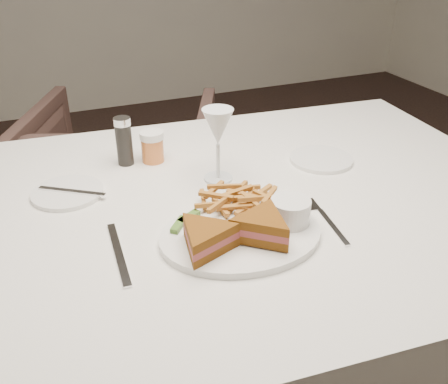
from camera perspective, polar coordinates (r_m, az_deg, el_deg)
ground at (r=1.92m, az=5.32°, el=-13.71°), size 5.00×5.00×0.00m
table at (r=1.33m, az=-0.85°, el=-15.19°), size 1.56×1.11×0.75m
chair_far at (r=2.07m, az=-11.39°, el=1.55°), size 0.92×0.90×0.73m
table_setting at (r=1.04m, az=0.02°, el=-0.70°), size 0.78×0.64×0.18m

